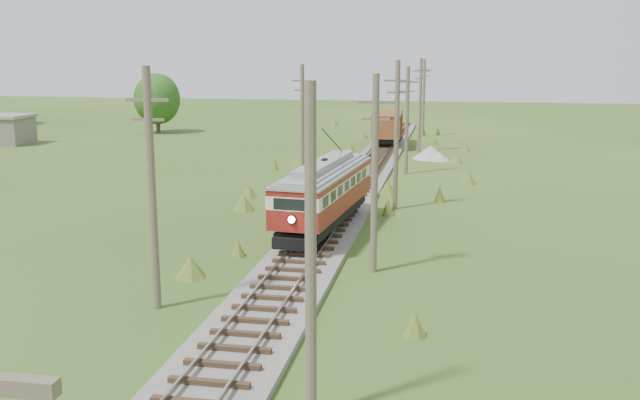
# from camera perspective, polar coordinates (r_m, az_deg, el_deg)

# --- Properties ---
(railbed_main) EXTENTS (3.60, 96.00, 0.57)m
(railbed_main) POSITION_cam_1_polar(r_m,az_deg,el_deg) (47.29, 2.44, 0.44)
(railbed_main) COLOR #605B54
(railbed_main) RESTS_ON ground
(streetcar) EXTENTS (3.63, 11.24, 5.09)m
(streetcar) POSITION_cam_1_polar(r_m,az_deg,el_deg) (37.41, 0.36, 0.91)
(streetcar) COLOR black
(streetcar) RESTS_ON ground
(gondola) EXTENTS (3.22, 8.83, 2.89)m
(gondola) POSITION_cam_1_polar(r_m,az_deg,el_deg) (73.25, 5.42, 5.96)
(gondola) COLOR black
(gondola) RESTS_ON ground
(gravel_pile) EXTENTS (3.37, 3.57, 1.23)m
(gravel_pile) POSITION_cam_1_polar(r_m,az_deg,el_deg) (64.99, 8.94, 3.75)
(gravel_pile) COLOR gray
(gravel_pile) RESTS_ON ground
(utility_pole_r_1) EXTENTS (0.30, 0.30, 8.80)m
(utility_pole_r_1) POSITION_cam_1_polar(r_m,az_deg,el_deg) (17.98, -0.75, -4.60)
(utility_pole_r_1) COLOR brown
(utility_pole_r_1) RESTS_ON ground
(utility_pole_r_2) EXTENTS (1.60, 0.30, 8.60)m
(utility_pole_r_2) POSITION_cam_1_polar(r_m,az_deg,el_deg) (30.51, 4.40, 2.21)
(utility_pole_r_2) COLOR brown
(utility_pole_r_2) RESTS_ON ground
(utility_pole_r_3) EXTENTS (1.60, 0.30, 9.00)m
(utility_pole_r_3) POSITION_cam_1_polar(r_m,az_deg,el_deg) (43.32, 6.14, 5.28)
(utility_pole_r_3) COLOR brown
(utility_pole_r_3) RESTS_ON ground
(utility_pole_r_4) EXTENTS (1.60, 0.30, 8.40)m
(utility_pole_r_4) POSITION_cam_1_polar(r_m,az_deg,el_deg) (56.27, 6.98, 6.43)
(utility_pole_r_4) COLOR brown
(utility_pole_r_4) RESTS_ON ground
(utility_pole_r_5) EXTENTS (1.60, 0.30, 8.90)m
(utility_pole_r_5) POSITION_cam_1_polar(r_m,az_deg,el_deg) (69.16, 8.02, 7.59)
(utility_pole_r_5) COLOR brown
(utility_pole_r_5) RESTS_ON ground
(utility_pole_r_6) EXTENTS (1.60, 0.30, 8.70)m
(utility_pole_r_6) POSITION_cam_1_polar(r_m,az_deg,el_deg) (82.14, 8.30, 8.15)
(utility_pole_r_6) COLOR brown
(utility_pole_r_6) RESTS_ON ground
(utility_pole_l_a) EXTENTS (1.60, 0.30, 9.00)m
(utility_pole_l_a) POSITION_cam_1_polar(r_m,az_deg,el_deg) (26.64, -13.31, 0.98)
(utility_pole_l_a) COLOR brown
(utility_pole_l_a) RESTS_ON ground
(utility_pole_l_b) EXTENTS (1.60, 0.30, 8.60)m
(utility_pole_l_b) POSITION_cam_1_polar(r_m,az_deg,el_deg) (53.31, -1.42, 6.33)
(utility_pole_l_b) COLOR brown
(utility_pole_l_b) RESTS_ON ground
(tree_mid_a) EXTENTS (5.46, 5.46, 7.03)m
(tree_mid_a) POSITION_cam_1_polar(r_m,az_deg,el_deg) (87.21, -12.91, 7.89)
(tree_mid_a) COLOR #38281C
(tree_mid_a) RESTS_ON ground
(shed) EXTENTS (6.40, 4.40, 3.10)m
(shed) POSITION_cam_1_polar(r_m,az_deg,el_deg) (81.86, -24.24, 5.19)
(shed) COLOR slate
(shed) RESTS_ON ground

